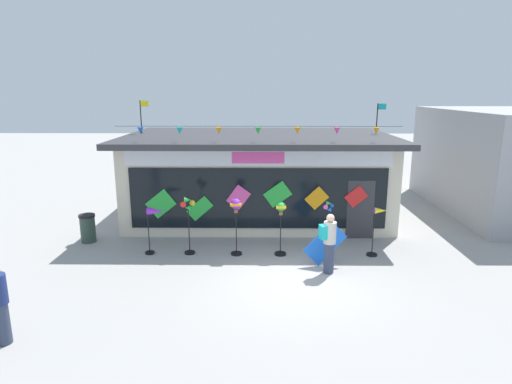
{
  "coord_description": "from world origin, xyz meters",
  "views": [
    {
      "loc": [
        -0.87,
        -10.63,
        4.89
      ],
      "look_at": [
        -1.02,
        3.06,
        1.65
      ],
      "focal_mm": 30.05,
      "sensor_mm": 36.0,
      "label": 1
    }
  ],
  "objects_px": {
    "wind_spinner_left": "(188,215)",
    "wind_spinner_right": "(328,223)",
    "wind_spinner_center_left": "(236,211)",
    "person_near_camera": "(329,242)",
    "display_kite_on_ground": "(325,244)",
    "wind_spinner_center_right": "(281,217)",
    "kite_shop_building": "(259,175)",
    "wind_spinner_far_right": "(377,225)",
    "trash_bin": "(88,228)",
    "wind_spinner_far_left": "(155,218)"
  },
  "relations": [
    {
      "from": "wind_spinner_center_left",
      "to": "trash_bin",
      "type": "distance_m",
      "value": 5.17
    },
    {
      "from": "wind_spinner_right",
      "to": "display_kite_on_ground",
      "type": "bearing_deg",
      "value": -102.58
    },
    {
      "from": "wind_spinner_left",
      "to": "display_kite_on_ground",
      "type": "bearing_deg",
      "value": -11.16
    },
    {
      "from": "wind_spinner_center_left",
      "to": "display_kite_on_ground",
      "type": "bearing_deg",
      "value": -16.47
    },
    {
      "from": "wind_spinner_left",
      "to": "wind_spinner_right",
      "type": "bearing_deg",
      "value": 2.43
    },
    {
      "from": "trash_bin",
      "to": "display_kite_on_ground",
      "type": "xyz_separation_m",
      "value": [
        7.55,
        -1.84,
        0.17
      ]
    },
    {
      "from": "wind_spinner_center_right",
      "to": "wind_spinner_far_right",
      "type": "relative_size",
      "value": 1.1
    },
    {
      "from": "wind_spinner_far_right",
      "to": "person_near_camera",
      "type": "distance_m",
      "value": 2.09
    },
    {
      "from": "wind_spinner_left",
      "to": "wind_spinner_center_left",
      "type": "xyz_separation_m",
      "value": [
        1.44,
        -0.03,
        0.13
      ]
    },
    {
      "from": "wind_spinner_far_left",
      "to": "wind_spinner_center_right",
      "type": "distance_m",
      "value": 3.81
    },
    {
      "from": "wind_spinner_left",
      "to": "wind_spinner_far_right",
      "type": "height_order",
      "value": "wind_spinner_left"
    },
    {
      "from": "person_near_camera",
      "to": "display_kite_on_ground",
      "type": "relative_size",
      "value": 1.43
    },
    {
      "from": "wind_spinner_left",
      "to": "person_near_camera",
      "type": "distance_m",
      "value": 4.27
    },
    {
      "from": "wind_spinner_center_right",
      "to": "wind_spinner_center_left",
      "type": "bearing_deg",
      "value": 179.87
    },
    {
      "from": "wind_spinner_far_right",
      "to": "display_kite_on_ground",
      "type": "height_order",
      "value": "wind_spinner_far_right"
    },
    {
      "from": "person_near_camera",
      "to": "trash_bin",
      "type": "bearing_deg",
      "value": 58.35
    },
    {
      "from": "person_near_camera",
      "to": "display_kite_on_ground",
      "type": "height_order",
      "value": "person_near_camera"
    },
    {
      "from": "kite_shop_building",
      "to": "trash_bin",
      "type": "height_order",
      "value": "kite_shop_building"
    },
    {
      "from": "wind_spinner_left",
      "to": "wind_spinner_center_left",
      "type": "bearing_deg",
      "value": -1.24
    },
    {
      "from": "wind_spinner_far_left",
      "to": "trash_bin",
      "type": "height_order",
      "value": "wind_spinner_far_left"
    },
    {
      "from": "kite_shop_building",
      "to": "trash_bin",
      "type": "distance_m",
      "value": 6.53
    },
    {
      "from": "wind_spinner_left",
      "to": "wind_spinner_far_right",
      "type": "distance_m",
      "value": 5.69
    },
    {
      "from": "wind_spinner_center_right",
      "to": "trash_bin",
      "type": "bearing_deg",
      "value": 170.26
    },
    {
      "from": "wind_spinner_right",
      "to": "trash_bin",
      "type": "bearing_deg",
      "value": 173.61
    },
    {
      "from": "wind_spinner_left",
      "to": "wind_spinner_center_right",
      "type": "bearing_deg",
      "value": -0.71
    },
    {
      "from": "wind_spinner_center_left",
      "to": "trash_bin",
      "type": "bearing_deg",
      "value": 167.73
    },
    {
      "from": "wind_spinner_right",
      "to": "wind_spinner_far_left",
      "type": "bearing_deg",
      "value": -178.15
    },
    {
      "from": "kite_shop_building",
      "to": "wind_spinner_far_left",
      "type": "relative_size",
      "value": 6.75
    },
    {
      "from": "trash_bin",
      "to": "wind_spinner_center_right",
      "type": "bearing_deg",
      "value": -9.74
    },
    {
      "from": "wind_spinner_far_left",
      "to": "wind_spinner_right",
      "type": "bearing_deg",
      "value": 1.85
    },
    {
      "from": "wind_spinner_far_left",
      "to": "kite_shop_building",
      "type": "bearing_deg",
      "value": 53.04
    },
    {
      "from": "wind_spinner_left",
      "to": "wind_spinner_center_left",
      "type": "height_order",
      "value": "wind_spinner_left"
    },
    {
      "from": "kite_shop_building",
      "to": "person_near_camera",
      "type": "distance_m",
      "value": 5.88
    },
    {
      "from": "wind_spinner_far_left",
      "to": "wind_spinner_right",
      "type": "height_order",
      "value": "wind_spinner_right"
    },
    {
      "from": "kite_shop_building",
      "to": "person_near_camera",
      "type": "height_order",
      "value": "kite_shop_building"
    },
    {
      "from": "wind_spinner_far_left",
      "to": "wind_spinner_far_right",
      "type": "xyz_separation_m",
      "value": [
        6.7,
        -0.08,
        -0.18
      ]
    },
    {
      "from": "wind_spinner_far_right",
      "to": "wind_spinner_left",
      "type": "bearing_deg",
      "value": 179.28
    },
    {
      "from": "wind_spinner_center_left",
      "to": "wind_spinner_far_right",
      "type": "distance_m",
      "value": 4.26
    },
    {
      "from": "person_near_camera",
      "to": "wind_spinner_center_right",
      "type": "bearing_deg",
      "value": 29.46
    },
    {
      "from": "wind_spinner_center_right",
      "to": "wind_spinner_far_right",
      "type": "xyz_separation_m",
      "value": [
        2.9,
        -0.04,
        -0.24
      ]
    },
    {
      "from": "trash_bin",
      "to": "person_near_camera",
      "type": "bearing_deg",
      "value": -17.61
    },
    {
      "from": "wind_spinner_center_right",
      "to": "person_near_camera",
      "type": "distance_m",
      "value": 1.84
    },
    {
      "from": "wind_spinner_far_left",
      "to": "wind_spinner_center_left",
      "type": "height_order",
      "value": "wind_spinner_center_left"
    },
    {
      "from": "wind_spinner_right",
      "to": "person_near_camera",
      "type": "bearing_deg",
      "value": -97.61
    },
    {
      "from": "wind_spinner_center_right",
      "to": "wind_spinner_right",
      "type": "xyz_separation_m",
      "value": [
        1.45,
        0.21,
        -0.26
      ]
    },
    {
      "from": "wind_spinner_far_left",
      "to": "trash_bin",
      "type": "relative_size",
      "value": 1.57
    },
    {
      "from": "kite_shop_building",
      "to": "wind_spinner_center_right",
      "type": "height_order",
      "value": "kite_shop_building"
    },
    {
      "from": "wind_spinner_far_left",
      "to": "wind_spinner_center_left",
      "type": "distance_m",
      "value": 2.47
    },
    {
      "from": "trash_bin",
      "to": "display_kite_on_ground",
      "type": "height_order",
      "value": "display_kite_on_ground"
    },
    {
      "from": "trash_bin",
      "to": "wind_spinner_far_right",
      "type": "bearing_deg",
      "value": -6.94
    }
  ]
}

